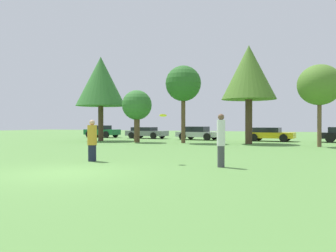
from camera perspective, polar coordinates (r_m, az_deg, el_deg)
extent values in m
plane|color=#54843D|center=(11.16, -16.44, -7.38)|extent=(120.00, 120.00, 0.00)
cylinder|color=#191E33|center=(14.22, -12.38, -4.38)|extent=(0.32, 0.32, 0.65)
cylinder|color=#BF8C26|center=(14.18, -12.39, -1.46)|extent=(0.38, 0.38, 0.80)
sphere|color=tan|center=(14.18, -12.39, 0.56)|extent=(0.22, 0.22, 0.22)
cylinder|color=#3F3F47|center=(12.14, 8.72, -4.99)|extent=(0.24, 0.24, 0.74)
cylinder|color=silver|center=(12.09, 8.73, -1.12)|extent=(0.29, 0.29, 0.90)
sphere|color=brown|center=(12.09, 8.73, 1.48)|extent=(0.22, 0.22, 0.22)
cylinder|color=yellow|center=(13.15, -0.83, 1.75)|extent=(0.29, 0.28, 0.12)
cylinder|color=#473323|center=(30.66, -11.02, 0.41)|extent=(0.45, 0.45, 3.05)
cone|color=#33702D|center=(30.88, -11.02, 7.23)|extent=(4.29, 4.29, 4.29)
cylinder|color=brown|center=(28.02, -5.15, -0.29)|extent=(0.46, 0.46, 2.36)
sphere|color=#33702D|center=(28.06, -5.15, 3.46)|extent=(2.40, 2.40, 2.40)
cylinder|color=brown|center=(26.94, 2.53, 1.30)|extent=(0.33, 0.33, 3.88)
sphere|color=#286023|center=(27.12, 2.53, 7.02)|extent=(2.77, 2.77, 2.77)
cylinder|color=#473323|center=(26.54, 13.16, 0.70)|extent=(0.51, 0.51, 3.32)
cone|color=#4C7528|center=(26.82, 13.17, 8.61)|extent=(4.06, 4.06, 4.06)
cylinder|color=brown|center=(24.49, 23.67, 0.64)|extent=(0.26, 0.26, 3.26)
ellipsoid|color=#4C7528|center=(24.62, 23.69, 6.23)|extent=(2.79, 2.79, 2.63)
cube|color=#196633|center=(38.59, -10.82, -0.98)|extent=(3.91, 1.78, 0.58)
cube|color=black|center=(38.76, -11.15, -0.23)|extent=(2.17, 1.52, 0.43)
cylinder|color=black|center=(38.51, -8.66, -1.34)|extent=(0.72, 0.19, 0.72)
cylinder|color=black|center=(37.21, -10.17, -1.40)|extent=(0.72, 0.19, 0.72)
cylinder|color=black|center=(39.98, -11.42, -1.28)|extent=(0.72, 0.19, 0.72)
cylinder|color=black|center=(38.72, -12.96, -1.33)|extent=(0.72, 0.19, 0.72)
cube|color=slate|center=(35.48, -3.51, -1.20)|extent=(4.25, 1.91, 0.51)
cube|color=black|center=(35.63, -3.95, -0.49)|extent=(2.36, 1.63, 0.36)
cylinder|color=black|center=(35.60, -0.99, -1.52)|extent=(0.66, 0.19, 0.65)
cylinder|color=black|center=(34.06, -2.42, -1.61)|extent=(0.66, 0.19, 0.65)
cylinder|color=black|center=(36.92, -4.52, -1.46)|extent=(0.66, 0.19, 0.65)
cylinder|color=black|center=(35.44, -6.05, -1.53)|extent=(0.66, 0.19, 0.65)
cube|color=#B2B2B7|center=(32.41, 5.06, -1.37)|extent=(3.99, 2.02, 0.47)
cube|color=black|center=(32.52, 4.58, -0.52)|extent=(2.21, 1.73, 0.49)
cylinder|color=black|center=(32.85, 7.66, -1.67)|extent=(0.68, 0.21, 0.67)
cylinder|color=black|center=(31.09, 6.46, -1.78)|extent=(0.68, 0.21, 0.67)
cylinder|color=black|center=(33.76, 3.78, -1.61)|extent=(0.68, 0.21, 0.67)
cylinder|color=black|center=(32.06, 2.40, -1.72)|extent=(0.68, 0.21, 0.67)
cube|color=gold|center=(30.96, 16.54, -1.46)|extent=(3.99, 1.93, 0.49)
cube|color=black|center=(31.01, 16.01, -0.62)|extent=(2.21, 1.65, 0.41)
cylinder|color=black|center=(31.64, 19.02, -1.78)|extent=(0.66, 0.24, 0.66)
cylinder|color=black|center=(29.87, 18.49, -1.90)|extent=(0.66, 0.24, 0.66)
cylinder|color=black|center=(32.10, 14.72, -1.74)|extent=(0.66, 0.24, 0.66)
cylinder|color=black|center=(30.36, 13.95, -1.86)|extent=(0.66, 0.24, 0.66)
cylinder|color=black|center=(31.83, 25.30, -1.73)|extent=(0.72, 0.20, 0.71)
cylinder|color=black|center=(30.08, 25.15, -1.85)|extent=(0.72, 0.20, 0.71)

